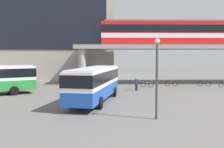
# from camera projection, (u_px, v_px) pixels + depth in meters

# --- Properties ---
(ground_plane) EXTENTS (120.00, 120.00, 0.00)m
(ground_plane) POSITION_uv_depth(u_px,v_px,m) (94.00, 89.00, 34.05)
(ground_plane) COLOR #605E5B
(station_building) EXTENTS (25.68, 13.96, 19.73)m
(station_building) POSITION_uv_depth(u_px,v_px,m) (47.00, 27.00, 51.13)
(station_building) COLOR #B2A899
(station_building) RESTS_ON ground_plane
(elevated_platform) EXTENTS (31.10, 7.11, 5.91)m
(elevated_platform) POSITION_uv_depth(u_px,v_px,m) (175.00, 50.00, 41.30)
(elevated_platform) COLOR #9E9B93
(elevated_platform) RESTS_ON ground_plane
(train) EXTENTS (24.65, 2.96, 3.84)m
(train) POSITION_uv_depth(u_px,v_px,m) (180.00, 33.00, 41.13)
(train) COLOR red
(train) RESTS_ON elevated_platform
(bus_main) EXTENTS (4.81, 11.33, 3.22)m
(bus_main) POSITION_uv_depth(u_px,v_px,m) (95.00, 81.00, 24.50)
(bus_main) COLOR #1E4CB2
(bus_main) RESTS_ON ground_plane
(bicycle_black) EXTENTS (1.72, 0.62, 1.04)m
(bicycle_black) POSITION_uv_depth(u_px,v_px,m) (224.00, 84.00, 36.42)
(bicycle_black) COLOR black
(bicycle_black) RESTS_ON ground_plane
(bicycle_red) EXTENTS (1.77, 0.41, 1.04)m
(bicycle_red) POSITION_uv_depth(u_px,v_px,m) (171.00, 83.00, 37.46)
(bicycle_red) COLOR black
(bicycle_red) RESTS_ON ground_plane
(bicycle_blue) EXTENTS (1.75, 0.51, 1.04)m
(bicycle_blue) POSITION_uv_depth(u_px,v_px,m) (204.00, 84.00, 37.19)
(bicycle_blue) COLOR black
(bicycle_blue) RESTS_ON ground_plane
(bicycle_silver) EXTENTS (1.79, 0.08, 1.04)m
(bicycle_silver) POSITION_uv_depth(u_px,v_px,m) (147.00, 85.00, 35.96)
(bicycle_silver) COLOR black
(bicycle_silver) RESTS_ON ground_plane
(pedestrian_near_building) EXTENTS (0.34, 0.44, 1.59)m
(pedestrian_near_building) POSITION_uv_depth(u_px,v_px,m) (137.00, 85.00, 32.68)
(pedestrian_near_building) COLOR #26262D
(pedestrian_near_building) RESTS_ON ground_plane
(pedestrian_waiting_near_stop) EXTENTS (0.43, 0.48, 1.74)m
(pedestrian_waiting_near_stop) POSITION_uv_depth(u_px,v_px,m) (93.00, 84.00, 33.05)
(pedestrian_waiting_near_stop) COLOR navy
(pedestrian_waiting_near_stop) RESTS_ON ground_plane
(lamp_post) EXTENTS (0.36, 0.36, 5.49)m
(lamp_post) POSITION_uv_depth(u_px,v_px,m) (157.00, 71.00, 17.79)
(lamp_post) COLOR #3F3F44
(lamp_post) RESTS_ON ground_plane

